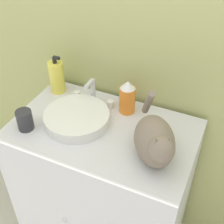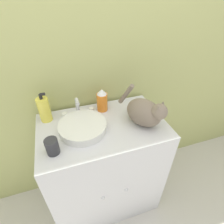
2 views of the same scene
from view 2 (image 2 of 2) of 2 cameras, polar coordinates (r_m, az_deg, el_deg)
ground_plane at (r=1.70m, az=0.75°, el=-32.64°), size 8.00×8.00×0.00m
wall_back at (r=1.18m, az=-7.95°, el=19.57°), size 6.00×0.05×2.50m
vanity_cabinet at (r=1.43m, az=-2.53°, el=-17.43°), size 0.81×0.52×0.86m
sink_basin at (r=1.08m, az=-9.57°, el=-4.77°), size 0.29×0.29×0.05m
faucet at (r=1.18m, az=-11.10°, el=1.13°), size 0.21×0.08×0.14m
cat at (r=1.08m, az=10.80°, el=0.01°), size 0.25×0.33×0.24m
soap_bottle at (r=1.18m, az=-21.23°, el=0.80°), size 0.07×0.07×0.20m
spray_bottle at (r=1.20m, az=-3.26°, el=3.86°), size 0.07×0.07×0.16m
cup at (r=0.97m, az=-18.96°, el=-10.60°), size 0.07×0.07×0.09m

